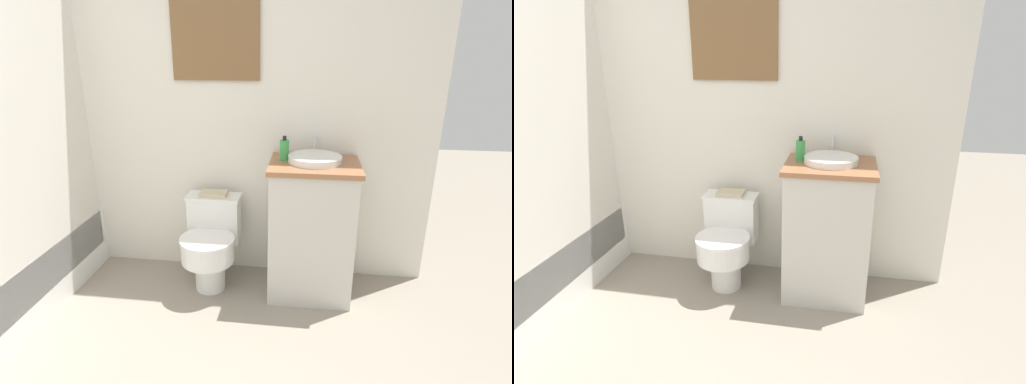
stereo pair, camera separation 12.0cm
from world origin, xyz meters
The scene contains 7 objects.
wall_back centered at (0.01, 2.03, 1.26)m, with size 3.46×0.07×2.50m.
shower_area centered at (-0.89, 1.35, 0.27)m, with size 0.65×1.32×1.98m.
toilet centered at (0.29, 1.75, 0.33)m, with size 0.36×0.48×0.60m.
vanity centered at (0.95, 1.76, 0.45)m, with size 0.55×0.46×0.89m.
sink centered at (0.95, 1.79, 0.91)m, with size 0.33×0.36×0.13m.
soap_bottle centered at (0.76, 1.81, 0.95)m, with size 0.06×0.06×0.15m.
book_on_tank centered at (0.29, 1.88, 0.62)m, with size 0.18×0.12×0.02m.
Camera 1 is at (0.91, -0.58, 1.54)m, focal length 28.00 mm.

